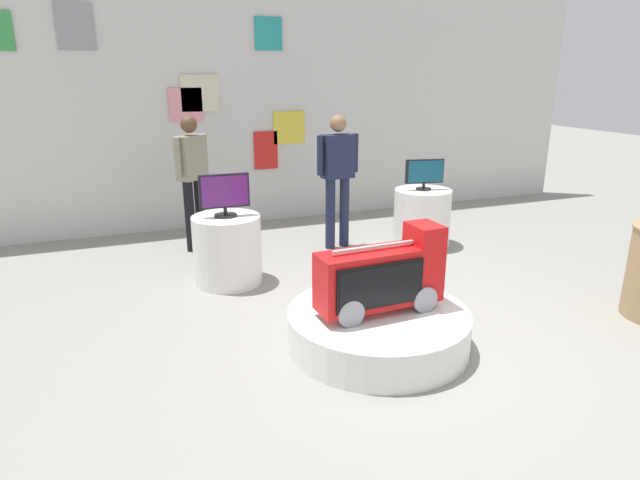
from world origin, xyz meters
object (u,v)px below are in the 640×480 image
at_px(shopper_browsing_near_truck, 192,173).
at_px(tv_on_left_rear, 425,173).
at_px(shopper_browsing_rear, 338,172).
at_px(display_pedestal_center_rear, 227,250).
at_px(display_pedestal_left_rear, 422,217).
at_px(tv_on_center_rear, 225,194).
at_px(main_display_pedestal, 378,328).
at_px(novelty_firetruck_tv, 382,279).

bearing_deg(shopper_browsing_near_truck, tv_on_left_rear, -17.74).
height_order(shopper_browsing_near_truck, shopper_browsing_rear, shopper_browsing_rear).
bearing_deg(display_pedestal_center_rear, display_pedestal_left_rear, 8.76).
relative_size(tv_on_left_rear, shopper_browsing_near_truck, 0.30).
relative_size(tv_on_center_rear, shopper_browsing_near_truck, 0.31).
height_order(main_display_pedestal, display_pedestal_center_rear, display_pedestal_center_rear).
bearing_deg(main_display_pedestal, shopper_browsing_rear, 74.54).
height_order(display_pedestal_center_rear, tv_on_center_rear, tv_on_center_rear).
xyz_separation_m(display_pedestal_left_rear, display_pedestal_center_rear, (-2.58, -0.40, 0.00)).
distance_m(display_pedestal_left_rear, shopper_browsing_rear, 1.24).
bearing_deg(display_pedestal_left_rear, display_pedestal_center_rear, -171.24).
relative_size(tv_on_left_rear, display_pedestal_center_rear, 0.67).
xyz_separation_m(main_display_pedestal, tv_on_center_rear, (-0.84, 1.81, 0.80)).
distance_m(display_pedestal_left_rear, display_pedestal_center_rear, 2.61).
bearing_deg(shopper_browsing_rear, display_pedestal_left_rear, -15.77).
xyz_separation_m(tv_on_center_rear, shopper_browsing_rear, (1.53, 0.70, 0.01)).
bearing_deg(shopper_browsing_rear, tv_on_left_rear, -15.97).
bearing_deg(main_display_pedestal, display_pedestal_center_rear, 114.92).
distance_m(novelty_firetruck_tv, tv_on_left_rear, 2.82).
distance_m(main_display_pedestal, shopper_browsing_rear, 2.72).
height_order(display_pedestal_left_rear, shopper_browsing_near_truck, shopper_browsing_near_truck).
xyz_separation_m(novelty_firetruck_tv, display_pedestal_left_rear, (1.72, 2.21, -0.22)).
distance_m(main_display_pedestal, shopper_browsing_near_truck, 3.33).
height_order(tv_on_left_rear, shopper_browsing_near_truck, shopper_browsing_near_truck).
xyz_separation_m(novelty_firetruck_tv, shopper_browsing_rear, (0.67, 2.51, 0.39)).
bearing_deg(tv_on_left_rear, display_pedestal_center_rear, -171.34).
relative_size(main_display_pedestal, tv_on_left_rear, 3.02).
xyz_separation_m(main_display_pedestal, shopper_browsing_rear, (0.69, 2.50, 0.82)).
relative_size(novelty_firetruck_tv, tv_on_left_rear, 2.14).
distance_m(tv_on_left_rear, tv_on_center_rear, 2.61).
relative_size(main_display_pedestal, display_pedestal_center_rear, 2.03).
relative_size(main_display_pedestal, shopper_browsing_rear, 0.89).
height_order(tv_on_center_rear, shopper_browsing_rear, shopper_browsing_rear).
xyz_separation_m(tv_on_center_rear, shopper_browsing_near_truck, (-0.14, 1.27, 0.01)).
bearing_deg(novelty_firetruck_tv, shopper_browsing_near_truck, 107.96).
distance_m(novelty_firetruck_tv, display_pedestal_center_rear, 2.02).
bearing_deg(shopper_browsing_rear, shopper_browsing_near_truck, 161.17).
bearing_deg(shopper_browsing_near_truck, main_display_pedestal, -72.34).
bearing_deg(novelty_firetruck_tv, tv_on_left_rear, 52.14).
relative_size(novelty_firetruck_tv, shopper_browsing_near_truck, 0.63).
bearing_deg(display_pedestal_left_rear, tv_on_center_rear, -171.15).
xyz_separation_m(tv_on_left_rear, display_pedestal_center_rear, (-2.58, -0.39, -0.57)).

